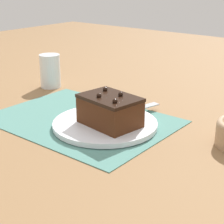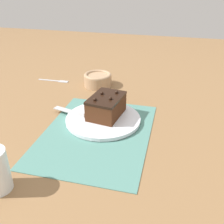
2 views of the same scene
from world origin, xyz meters
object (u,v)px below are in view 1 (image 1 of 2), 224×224
at_px(cake_plate, 105,124).
at_px(serving_knife, 119,112).
at_px(chocolate_cake, 110,110).
at_px(drinking_glass, 50,71).

relative_size(cake_plate, serving_knife, 1.31).
height_order(cake_plate, serving_knife, serving_knife).
bearing_deg(chocolate_cake, cake_plate, 164.44).
relative_size(chocolate_cake, serving_knife, 0.78).
bearing_deg(serving_knife, drinking_glass, 179.88).
relative_size(cake_plate, drinking_glass, 2.36).
xyz_separation_m(chocolate_cake, serving_knife, (-0.03, 0.07, -0.03)).
xyz_separation_m(cake_plate, chocolate_cake, (0.02, -0.01, 0.04)).
bearing_deg(serving_knife, chocolate_cake, -55.16).
relative_size(chocolate_cake, drinking_glass, 1.40).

